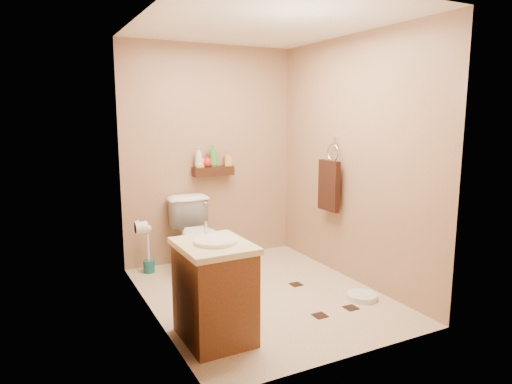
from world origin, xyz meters
TOP-DOWN VIEW (x-y plane):
  - ground at (0.00, 0.00)m, footprint 2.50×2.50m
  - wall_back at (0.00, 1.25)m, footprint 2.00×0.04m
  - wall_front at (0.00, -1.25)m, footprint 2.00×0.04m
  - wall_left at (-1.00, 0.00)m, footprint 0.04×2.50m
  - wall_right at (1.00, 0.00)m, footprint 0.04×2.50m
  - ceiling at (0.00, 0.00)m, footprint 2.00×2.50m
  - wall_shelf at (0.00, 1.17)m, footprint 0.46×0.14m
  - floor_accents at (0.04, -0.07)m, footprint 1.20×1.27m
  - toilet at (-0.32, 0.83)m, footprint 0.45×0.78m
  - vanity at (-0.70, -0.58)m, footprint 0.51×0.61m
  - bathroom_scale at (0.75, -0.51)m, footprint 0.35×0.35m
  - toilet_brush at (-0.78, 1.07)m, footprint 0.12×0.12m
  - towel_ring at (0.91, 0.25)m, footprint 0.12×0.30m
  - toilet_paper at (-0.94, 0.65)m, footprint 0.12×0.11m
  - bottle_a at (-0.17, 1.17)m, footprint 0.12×0.12m
  - bottle_b at (-0.15, 1.17)m, footprint 0.08×0.08m
  - bottle_c at (-0.07, 1.17)m, footprint 0.12×0.12m
  - bottle_d at (0.00, 1.17)m, footprint 0.12×0.12m
  - bottle_e at (0.18, 1.17)m, footprint 0.08×0.09m

SIDE VIEW (x-z plane):
  - ground at x=0.00m, z-range 0.00..0.00m
  - floor_accents at x=0.04m, z-range 0.00..0.01m
  - bathroom_scale at x=0.75m, z-range 0.00..0.05m
  - toilet_brush at x=-0.78m, z-range -0.08..0.44m
  - vanity at x=-0.70m, z-range -0.05..0.81m
  - toilet at x=-0.32m, z-range 0.00..0.78m
  - toilet_paper at x=-0.94m, z-range 0.54..0.66m
  - towel_ring at x=0.91m, z-range 0.57..1.33m
  - wall_shelf at x=0.00m, z-range 0.97..1.07m
  - bottle_b at x=-0.15m, z-range 1.07..1.21m
  - bottle_c at x=-0.07m, z-range 1.07..1.22m
  - bottle_e at x=0.18m, z-range 1.07..1.24m
  - bottle_a at x=-0.17m, z-range 1.07..1.30m
  - bottle_d at x=0.00m, z-range 1.07..1.31m
  - wall_back at x=0.00m, z-range 0.00..2.40m
  - wall_front at x=0.00m, z-range 0.00..2.40m
  - wall_left at x=-1.00m, z-range 0.00..2.40m
  - wall_right at x=1.00m, z-range 0.00..2.40m
  - ceiling at x=0.00m, z-range 2.39..2.41m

